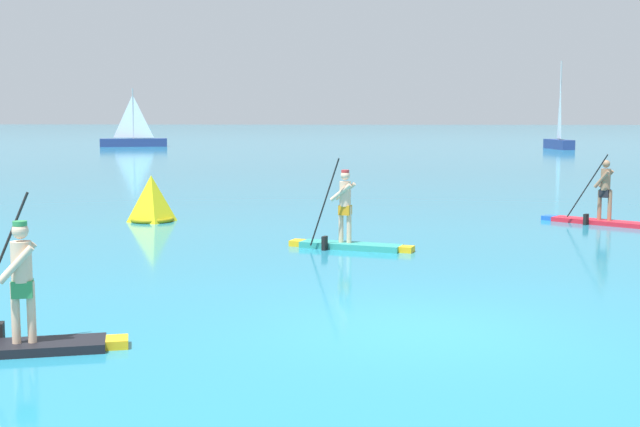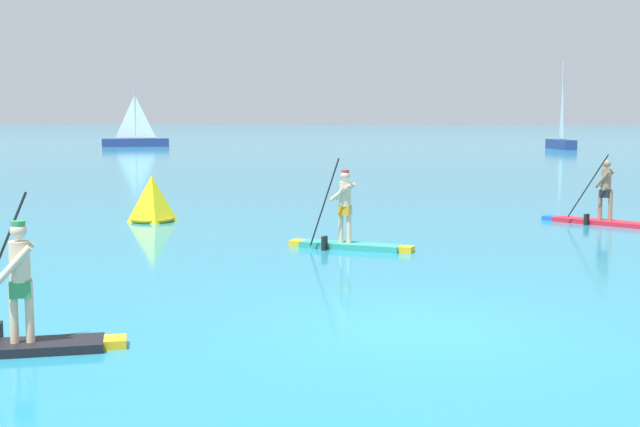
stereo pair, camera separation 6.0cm
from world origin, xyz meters
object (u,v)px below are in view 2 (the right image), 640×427
sailboat_right_horizon (561,137)px  race_marker_buoy (152,201)px  sailboat_left_horizon (136,139)px  paddleboarder_far_right (604,212)px  paddleboarder_mid_center (348,232)px  paddleboarder_near_left (13,325)px

sailboat_right_horizon → race_marker_buoy: bearing=146.6°
sailboat_left_horizon → paddleboarder_far_right: bearing=-77.1°
race_marker_buoy → sailboat_right_horizon: (21.68, 51.38, 0.44)m
race_marker_buoy → sailboat_right_horizon: 55.77m
paddleboarder_far_right → race_marker_buoy: 12.61m
paddleboarder_far_right → sailboat_left_horizon: size_ratio=0.50×
paddleboarder_mid_center → sailboat_right_horizon: sailboat_right_horizon is taller
paddleboarder_near_left → sailboat_left_horizon: (-18.12, 67.37, 0.34)m
paddleboarder_near_left → sailboat_right_horizon: sailboat_right_horizon is taller
paddleboarder_near_left → race_marker_buoy: (-1.81, 13.32, 0.23)m
paddleboarder_far_right → race_marker_buoy: bearing=38.0°
paddleboarder_mid_center → sailboat_left_horizon: size_ratio=0.47×
race_marker_buoy → paddleboarder_near_left: bearing=-82.3°
paddleboarder_far_right → race_marker_buoy: size_ratio=2.33×
paddleboarder_near_left → paddleboarder_mid_center: (3.93, 8.78, 0.04)m
paddleboarder_mid_center → race_marker_buoy: bearing=-21.1°
paddleboarder_far_right → sailboat_left_horizon: 61.10m
paddleboarder_near_left → sailboat_right_horizon: bearing=-123.5°
paddleboarder_near_left → paddleboarder_far_right: 17.33m
paddleboarder_near_left → race_marker_buoy: 13.44m
paddleboarder_far_right → paddleboarder_near_left: bearing=88.4°
paddleboarder_near_left → paddleboarder_far_right: paddleboarder_near_left is taller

